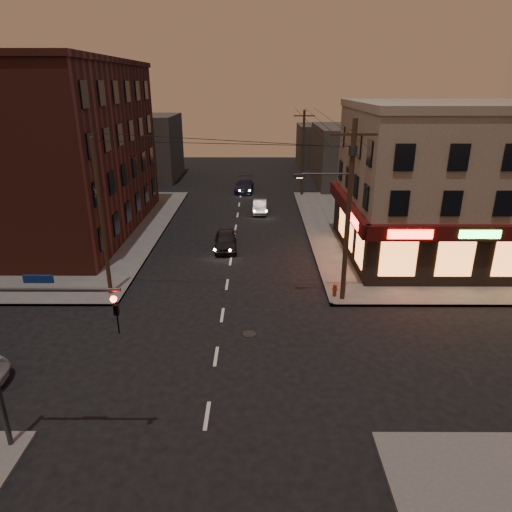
{
  "coord_description": "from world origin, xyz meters",
  "views": [
    {
      "loc": [
        1.91,
        -17.96,
        11.8
      ],
      "look_at": [
        1.83,
        4.62,
        3.2
      ],
      "focal_mm": 32.0,
      "sensor_mm": 36.0,
      "label": 1
    }
  ],
  "objects_px": {
    "sedan_mid": "(260,207)",
    "sedan_far": "(244,185)",
    "sedan_near": "(226,240)",
    "fire_hydrant": "(335,289)"
  },
  "relations": [
    {
      "from": "fire_hydrant",
      "to": "sedan_mid",
      "type": "bearing_deg",
      "value": 102.84
    },
    {
      "from": "sedan_far",
      "to": "sedan_mid",
      "type": "bearing_deg",
      "value": -76.51
    },
    {
      "from": "sedan_mid",
      "to": "sedan_far",
      "type": "bearing_deg",
      "value": 101.81
    },
    {
      "from": "sedan_near",
      "to": "sedan_mid",
      "type": "xyz_separation_m",
      "value": [
        2.62,
        10.37,
        -0.08
      ]
    },
    {
      "from": "sedan_near",
      "to": "fire_hydrant",
      "type": "height_order",
      "value": "sedan_near"
    },
    {
      "from": "sedan_mid",
      "to": "fire_hydrant",
      "type": "bearing_deg",
      "value": -76.09
    },
    {
      "from": "sedan_near",
      "to": "sedan_far",
      "type": "relative_size",
      "value": 0.82
    },
    {
      "from": "sedan_near",
      "to": "fire_hydrant",
      "type": "bearing_deg",
      "value": -53.94
    },
    {
      "from": "sedan_mid",
      "to": "sedan_far",
      "type": "height_order",
      "value": "sedan_far"
    },
    {
      "from": "sedan_far",
      "to": "fire_hydrant",
      "type": "height_order",
      "value": "sedan_far"
    }
  ]
}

